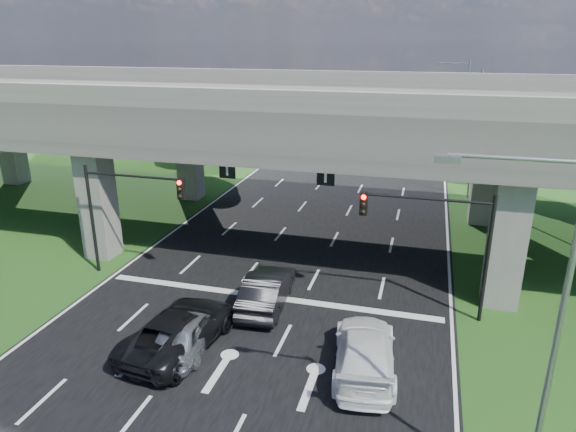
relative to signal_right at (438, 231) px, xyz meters
The scene contains 19 objects.
ground 9.71m from the signal_right, 153.26° to the right, with size 160.00×160.00×0.00m, color #204717.
road 10.74m from the signal_right, 142.25° to the left, with size 18.00×120.00×0.03m, color black.
overpass 11.84m from the signal_right, 134.16° to the left, with size 80.00×15.00×10.00m.
warehouse 45.97m from the signal_right, 137.44° to the left, with size 20.00×10.00×4.00m, color #9E9E99.
signal_right is the anchor object (origin of this frame).
signal_left 15.65m from the signal_right, behind, with size 5.76×0.54×6.00m.
streetlight_near 10.33m from the signal_right, 77.12° to the right, with size 3.38×0.25×10.00m.
streetlight_far 20.25m from the signal_right, 83.53° to the left, with size 3.38×0.25×10.00m.
streetlight_beyond 36.17m from the signal_right, 86.39° to the left, with size 3.38×0.25×10.00m.
tree_left_near 31.01m from the signal_right, 134.63° to the left, with size 4.50×4.50×7.80m.
tree_left_mid 38.96m from the signal_right, 129.50° to the left, with size 3.91×3.90×6.76m.
tree_left_far 43.37m from the signal_right, 118.63° to the left, with size 4.80×4.80×8.32m.
tree_right_near 24.62m from the signal_right, 77.76° to the left, with size 4.20×4.20×7.28m.
tree_right_mid 33.10m from the signal_right, 75.62° to the left, with size 3.91×3.90×6.76m.
tree_right_far 40.29m from the signal_right, 83.99° to the left, with size 4.50×4.50×7.80m.
car_silver 11.58m from the signal_right, 150.21° to the right, with size 1.95×4.86×1.65m, color #B4B7BC.
car_dark 8.37m from the signal_right, behind, with size 1.81×5.20×1.71m, color black.
car_white 6.56m from the signal_right, 115.41° to the right, with size 2.31×5.67×1.65m, color white.
car_trailing 11.92m from the signal_right, 150.77° to the right, with size 2.76×5.99×1.67m, color black.
Camera 1 is at (7.04, -18.19, 12.27)m, focal length 32.00 mm.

